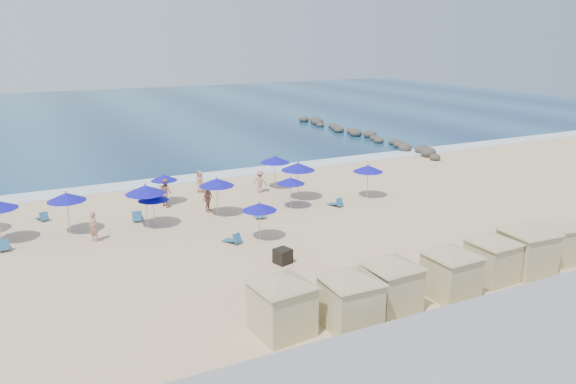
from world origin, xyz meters
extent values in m
plane|color=#D8B689|center=(0.00, 0.00, 0.00)|extent=(160.00, 160.00, 0.00)
cube|color=navy|center=(0.00, 55.00, 0.03)|extent=(160.00, 80.00, 0.06)
cube|color=white|center=(0.00, 15.50, 0.04)|extent=(160.00, 2.50, 0.08)
cube|color=gray|center=(0.00, -13.00, 0.55)|extent=(160.00, 2.20, 1.10)
cube|color=gray|center=(0.00, -16.00, 1.16)|extent=(160.00, 4.00, 0.12)
ellipsoid|color=#312D29|center=(23.40, 12.00, 0.28)|extent=(1.00, 1.00, 0.65)
ellipsoid|color=#312D29|center=(23.88, 13.50, 0.41)|extent=(1.48, 1.48, 0.96)
ellipsoid|color=#312D29|center=(24.36, 15.00, 0.39)|extent=(1.40, 1.40, 0.91)
ellipsoid|color=#312D29|center=(23.52, 16.50, 0.36)|extent=(1.32, 1.32, 0.86)
ellipsoid|color=#312D29|center=(24.00, 18.00, 0.34)|extent=(1.24, 1.24, 0.81)
ellipsoid|color=#312D29|center=(24.48, 19.50, 0.32)|extent=(1.16, 1.16, 0.75)
ellipsoid|color=#312D29|center=(23.64, 21.00, 0.30)|extent=(1.08, 1.08, 0.70)
ellipsoid|color=#312D29|center=(24.12, 22.50, 0.28)|extent=(1.00, 1.00, 0.65)
ellipsoid|color=#312D29|center=(24.60, 24.00, 0.41)|extent=(1.48, 1.48, 0.96)
ellipsoid|color=#312D29|center=(23.76, 25.50, 0.39)|extent=(1.40, 1.40, 0.91)
ellipsoid|color=#312D29|center=(24.24, 27.00, 0.36)|extent=(1.32, 1.32, 0.86)
ellipsoid|color=#312D29|center=(23.40, 28.50, 0.34)|extent=(1.24, 1.24, 0.81)
ellipsoid|color=#312D29|center=(23.88, 30.00, 0.32)|extent=(1.16, 1.16, 0.75)
ellipsoid|color=#312D29|center=(24.36, 31.50, 0.30)|extent=(1.08, 1.08, 0.70)
ellipsoid|color=#312D29|center=(23.52, 33.00, 0.28)|extent=(1.00, 1.00, 0.65)
ellipsoid|color=#312D29|center=(24.00, 34.50, 0.41)|extent=(1.48, 1.48, 0.96)
ellipsoid|color=#312D29|center=(24.48, 36.00, 0.39)|extent=(1.40, 1.40, 0.91)
ellipsoid|color=#312D29|center=(23.64, 37.50, 0.36)|extent=(1.32, 1.32, 0.86)
cube|color=black|center=(0.38, -3.04, 0.38)|extent=(0.93, 0.93, 0.75)
cube|color=#C5B586|center=(-2.68, -9.12, 1.01)|extent=(2.19, 2.19, 2.01)
cube|color=tan|center=(-2.68, -9.12, 2.01)|extent=(2.30, 2.30, 0.08)
pyramid|color=tan|center=(-2.68, -9.12, 2.51)|extent=(4.39, 4.39, 0.50)
cube|color=#C5B586|center=(-0.08, -9.90, 0.98)|extent=(2.02, 2.02, 1.96)
cube|color=tan|center=(-0.08, -9.90, 1.96)|extent=(2.12, 2.12, 0.08)
pyramid|color=tan|center=(-0.08, -9.90, 2.45)|extent=(4.29, 4.29, 0.49)
cube|color=#C5B586|center=(2.21, -9.46, 0.97)|extent=(1.99, 1.99, 1.94)
cube|color=tan|center=(2.21, -9.46, 1.94)|extent=(2.09, 2.09, 0.08)
pyramid|color=tan|center=(2.21, -9.46, 2.42)|extent=(4.24, 4.24, 0.48)
cube|color=#C5B586|center=(5.26, -9.66, 0.96)|extent=(1.97, 1.97, 1.91)
cube|color=tan|center=(5.26, -9.66, 1.91)|extent=(2.07, 2.07, 0.08)
pyramid|color=tan|center=(5.26, -9.66, 2.39)|extent=(4.20, 4.20, 0.48)
cube|color=#C5B586|center=(8.15, -9.25, 0.94)|extent=(1.95, 1.95, 1.88)
cube|color=tan|center=(8.15, -9.25, 1.88)|extent=(2.04, 2.04, 0.08)
pyramid|color=tan|center=(8.15, -9.25, 2.35)|extent=(4.11, 4.11, 0.47)
cube|color=#C5B586|center=(10.28, -9.38, 1.04)|extent=(2.18, 2.18, 2.08)
cube|color=tan|center=(10.28, -9.38, 2.08)|extent=(2.28, 2.28, 0.08)
pyramid|color=tan|center=(10.28, -9.38, 2.60)|extent=(4.55, 4.55, 0.52)
cube|color=#C5B586|center=(12.90, -9.13, 0.96)|extent=(2.10, 2.10, 1.91)
cube|color=tan|center=(12.90, -9.13, 1.91)|extent=(2.20, 2.20, 0.08)
pyramid|color=tan|center=(12.90, -9.13, 2.39)|extent=(4.17, 4.17, 0.48)
cylinder|color=#A5A8AD|center=(-8.63, 6.45, 1.01)|extent=(0.05, 0.05, 2.02)
cone|color=#130FA5|center=(-8.63, 6.45, 2.20)|extent=(2.23, 2.23, 0.48)
sphere|color=#130FA5|center=(-8.63, 6.45, 2.49)|extent=(0.08, 0.08, 0.08)
cylinder|color=#A5A8AD|center=(-12.17, 6.58, 1.00)|extent=(0.05, 0.05, 2.01)
cylinder|color=#A5A8AD|center=(-4.40, 5.38, 1.08)|extent=(0.06, 0.06, 2.17)
cone|color=#130FA5|center=(-4.40, 5.38, 2.37)|extent=(2.40, 2.40, 0.51)
sphere|color=#130FA5|center=(-4.40, 5.38, 2.68)|extent=(0.09, 0.09, 0.09)
cylinder|color=#A5A8AD|center=(-2.13, 9.84, 0.82)|extent=(0.04, 0.04, 1.65)
cone|color=#130FA5|center=(-2.13, 9.84, 1.80)|extent=(1.82, 1.82, 0.39)
sphere|color=#130FA5|center=(-2.13, 9.84, 2.04)|extent=(0.07, 0.07, 0.07)
cylinder|color=#A5A8AD|center=(-3.95, 5.45, 0.84)|extent=(0.04, 0.04, 1.67)
cone|color=#130FA5|center=(-3.95, 5.45, 1.83)|extent=(1.85, 1.85, 0.40)
sphere|color=#130FA5|center=(-3.95, 5.45, 2.07)|extent=(0.07, 0.07, 0.07)
cylinder|color=#A5A8AD|center=(0.72, 0.50, 0.89)|extent=(0.05, 0.05, 1.78)
cone|color=#130FA5|center=(0.72, 0.50, 1.94)|extent=(1.97, 1.97, 0.42)
sphere|color=#130FA5|center=(0.72, 0.50, 2.20)|extent=(0.07, 0.07, 0.07)
cylinder|color=#A5A8AD|center=(0.09, 5.63, 1.02)|extent=(0.05, 0.05, 2.03)
cone|color=#130FA5|center=(0.09, 5.63, 2.22)|extent=(2.24, 2.24, 0.48)
sphere|color=#130FA5|center=(0.09, 5.63, 2.51)|extent=(0.09, 0.09, 0.09)
cylinder|color=#A5A8AD|center=(4.95, 4.97, 0.87)|extent=(0.05, 0.05, 1.73)
cone|color=#130FA5|center=(4.95, 4.97, 1.89)|extent=(1.91, 1.91, 0.41)
sphere|color=#130FA5|center=(4.95, 4.97, 2.14)|extent=(0.07, 0.07, 0.07)
cylinder|color=#A5A8AD|center=(6.19, 9.90, 1.01)|extent=(0.05, 0.05, 2.03)
cone|color=#130FA5|center=(6.19, 9.90, 2.21)|extent=(2.24, 2.24, 0.48)
sphere|color=#130FA5|center=(6.19, 9.90, 2.51)|extent=(0.09, 0.09, 0.09)
cylinder|color=#A5A8AD|center=(6.31, 6.50, 1.09)|extent=(0.06, 0.06, 2.17)
cone|color=#130FA5|center=(6.31, 6.50, 2.37)|extent=(2.40, 2.40, 0.51)
sphere|color=#130FA5|center=(6.31, 6.50, 2.69)|extent=(0.09, 0.09, 0.09)
cylinder|color=#A5A8AD|center=(10.90, 4.76, 0.97)|extent=(0.05, 0.05, 1.93)
cone|color=#130FA5|center=(10.90, 4.76, 2.11)|extent=(2.14, 2.14, 0.46)
sphere|color=#130FA5|center=(10.90, 4.76, 2.39)|extent=(0.08, 0.08, 0.08)
cube|color=#255B89|center=(-12.13, 5.49, 0.16)|extent=(0.62, 1.25, 0.34)
cube|color=#255B89|center=(-12.11, 4.97, 0.41)|extent=(0.59, 0.36, 0.59)
cube|color=#255B89|center=(-9.90, 9.84, 0.14)|extent=(0.75, 1.14, 0.29)
cube|color=#255B89|center=(-9.78, 9.41, 0.35)|extent=(0.55, 0.40, 0.51)
cube|color=#255B89|center=(-4.62, 7.15, 0.16)|extent=(0.85, 1.32, 0.34)
cube|color=#255B89|center=(-4.74, 6.65, 0.41)|extent=(0.64, 0.46, 0.59)
cube|color=#255B89|center=(-0.86, 0.84, 0.15)|extent=(0.90, 1.20, 0.30)
cube|color=#255B89|center=(-0.68, 0.42, 0.36)|extent=(0.59, 0.48, 0.53)
cube|color=#255B89|center=(2.34, 4.31, 0.17)|extent=(0.92, 1.38, 0.35)
cube|color=#255B89|center=(2.20, 3.80, 0.42)|extent=(0.67, 0.50, 0.61)
cube|color=#255B89|center=(7.84, 4.11, 0.14)|extent=(0.75, 1.16, 0.30)
cube|color=#255B89|center=(7.95, 3.68, 0.36)|extent=(0.56, 0.41, 0.52)
imported|color=tan|center=(-7.58, 4.46, 0.85)|extent=(0.69, 0.74, 1.70)
imported|color=tan|center=(-2.24, 9.21, 0.94)|extent=(0.98, 1.10, 1.89)
imported|color=tan|center=(-0.15, 6.75, 0.88)|extent=(1.07, 0.99, 1.77)
imported|color=tan|center=(4.73, 9.39, 0.82)|extent=(1.19, 1.17, 1.64)
imported|color=tan|center=(0.89, 11.43, 0.81)|extent=(0.65, 0.87, 1.62)
camera|label=1|loc=(-11.27, -26.49, 11.12)|focal=35.00mm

